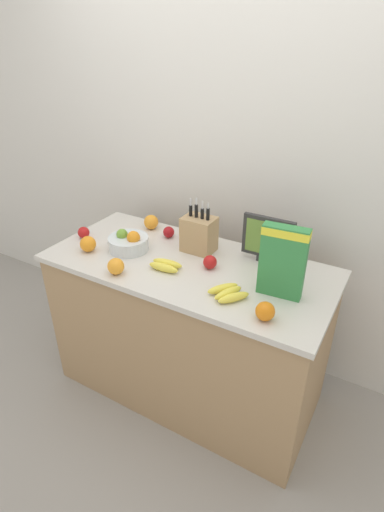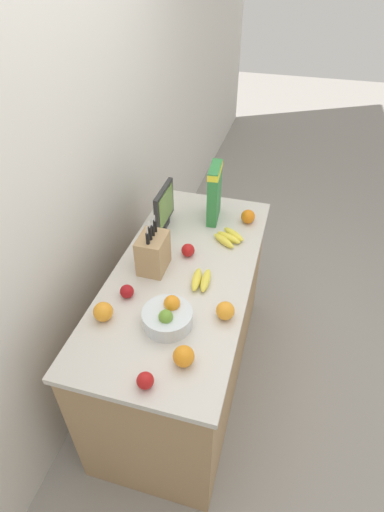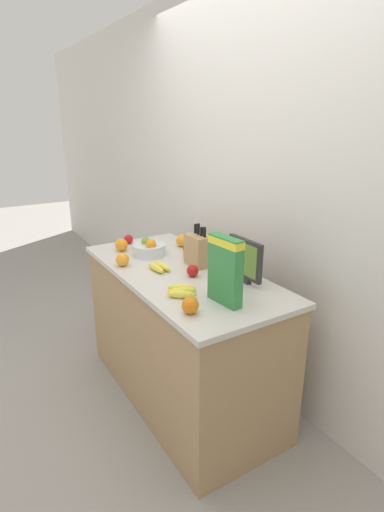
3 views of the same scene
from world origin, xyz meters
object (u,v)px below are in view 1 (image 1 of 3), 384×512
Objects in this scene: apple_rightmost at (169,232)px; apple_front at (210,262)px; orange_near_bowl at (116,266)px; orange_mid_left at (151,222)px; banana_bunch_right at (165,265)px; knife_block at (199,234)px; banana_bunch_left at (228,293)px; apple_leftmost at (84,232)px; orange_front_right at (265,311)px; small_monitor at (268,239)px; fruit_bowl at (129,242)px; cereal_box at (283,259)px; orange_by_cereal at (88,244)px.

apple_front reaches higher than apple_rightmost.
orange_mid_left is (-0.15, 0.51, 0.00)m from orange_near_bowl.
apple_rightmost is (-0.18, 0.31, 0.01)m from banana_bunch_right.
knife_block is 0.46m from banana_bunch_left.
apple_leftmost is at bearing 173.08° from banana_bunch_left.
apple_leftmost is at bearing 170.82° from orange_front_right.
knife_block reaches higher than small_monitor.
apple_leftmost is 0.76× the size of orange_mid_left.
orange_mid_left is at bearing 133.47° from banana_bunch_right.
fruit_bowl is 1.29× the size of banana_bunch_right.
cereal_box is at bearing -17.63° from apple_rightmost.
cereal_box reaches higher than banana_bunch_right.
cereal_box reaches higher than banana_bunch_left.
banana_bunch_left is 2.27× the size of orange_by_cereal.
orange_near_bowl is at bearing -66.25° from fruit_bowl.
orange_near_bowl reaches higher than apple_front.
apple_rightmost is at bearing -16.28° from orange_mid_left.
apple_front is (-0.22, -0.20, -0.10)m from small_monitor.
orange_front_right is at bearing -28.05° from orange_mid_left.
fruit_bowl is 0.31m from apple_leftmost.
banana_bunch_right is at bearing -141.87° from small_monitor.
fruit_bowl reaches higher than orange_by_cereal.
knife_block reaches higher than fruit_bowl.
orange_near_bowl is (-0.18, -0.16, 0.02)m from banana_bunch_right.
knife_block reaches higher than orange_by_cereal.
knife_block is 1.53× the size of banana_bunch_left.
apple_rightmost is 0.87m from orange_front_right.
banana_bunch_right is at bearing -59.64° from apple_rightmost.
orange_mid_left reaches higher than banana_bunch_left.
banana_bunch_left is 3.00× the size of apple_rightmost.
orange_mid_left is (-0.33, 0.35, 0.02)m from banana_bunch_right.
fruit_bowl is at bearing -151.11° from knife_block.
apple_front is 0.84× the size of orange_near_bowl.
apple_leftmost is at bearing -175.57° from apple_front.
orange_front_right is at bearing -30.20° from apple_rightmost.
orange_front_right is 0.76m from orange_near_bowl.
orange_by_cereal is (-1.03, 0.08, 0.00)m from orange_front_right.
knife_block is at bearing 135.86° from banana_bunch_left.
orange_mid_left is at bearing 72.20° from orange_by_cereal.
knife_block is 3.44× the size of orange_mid_left.
banana_bunch_left is 0.26m from apple_front.
small_monitor reaches higher than orange_by_cereal.
fruit_bowl is 0.28m from orange_mid_left.
small_monitor reaches higher than apple_front.
apple_front is 0.46m from orange_front_right.
orange_front_right is 0.94× the size of orange_by_cereal.
cereal_box is at bearing -19.79° from knife_block.
small_monitor is at bearing 85.11° from banana_bunch_left.
knife_block is at bearing 28.89° from fruit_bowl.
orange_mid_left is 1.01× the size of orange_by_cereal.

